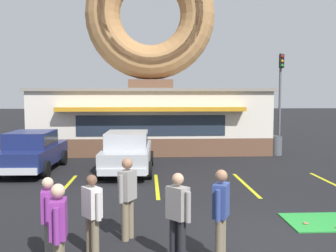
# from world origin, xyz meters

# --- Properties ---
(ground_plane) EXTENTS (160.00, 160.00, 0.00)m
(ground_plane) POSITION_xyz_m (0.00, 0.00, 0.00)
(ground_plane) COLOR black
(donut_shop_building) EXTENTS (12.30, 6.75, 10.96)m
(donut_shop_building) POSITION_xyz_m (-2.43, 13.94, 3.74)
(donut_shop_building) COLOR brown
(donut_shop_building) RESTS_ON ground
(mini_donut_near_left) EXTENTS (0.13, 0.13, 0.04)m
(mini_donut_near_left) POSITION_xyz_m (1.07, 0.83, 0.05)
(mini_donut_near_left) COLOR #A5724C
(mini_donut_near_left) RESTS_ON putting_mat
(car_navy) EXTENTS (2.05, 4.59, 1.60)m
(car_navy) POSITION_xyz_m (-7.15, 7.71, 0.87)
(car_navy) COLOR navy
(car_navy) RESTS_ON ground
(car_silver) EXTENTS (2.08, 4.61, 1.60)m
(car_silver) POSITION_xyz_m (-3.39, 7.39, 0.87)
(car_silver) COLOR #B2B5BA
(car_silver) RESTS_ON ground
(pedestrian_blue_sweater_man) EXTENTS (0.42, 0.50, 1.56)m
(pedestrian_blue_sweater_man) POSITION_xyz_m (-3.63, -0.71, 0.86)
(pedestrian_blue_sweater_man) COLOR #7F7056
(pedestrian_blue_sweater_man) RESTS_ON ground
(pedestrian_hooded_kid) EXTENTS (0.44, 0.46, 1.64)m
(pedestrian_hooded_kid) POSITION_xyz_m (-2.06, -1.04, 0.91)
(pedestrian_hooded_kid) COLOR #232328
(pedestrian_hooded_kid) RESTS_ON ground
(pedestrian_leather_jacket_man) EXTENTS (0.37, 0.56, 1.69)m
(pedestrian_leather_jacket_man) POSITION_xyz_m (-1.28, -1.04, 0.94)
(pedestrian_leather_jacket_man) COLOR #7F7056
(pedestrian_leather_jacket_man) RESTS_ON ground
(pedestrian_clipboard_woman) EXTENTS (0.28, 0.59, 1.67)m
(pedestrian_clipboard_woman) POSITION_xyz_m (-3.97, -1.92, 0.93)
(pedestrian_clipboard_woman) COLOR #7F7056
(pedestrian_clipboard_woman) RESTS_ON ground
(pedestrian_beanie_man) EXTENTS (0.39, 0.54, 1.72)m
(pedestrian_beanie_man) POSITION_xyz_m (-3.02, 0.17, 0.96)
(pedestrian_beanie_man) COLOR #7F7056
(pedestrian_beanie_man) RESTS_ON ground
(pedestrian_crossing_woman) EXTENTS (0.32, 0.58, 1.56)m
(pedestrian_crossing_woman) POSITION_xyz_m (-4.38, -0.90, 0.86)
(pedestrian_crossing_woman) COLOR slate
(pedestrian_crossing_woman) RESTS_ON ground
(trash_bin) EXTENTS (0.57, 0.57, 0.97)m
(trash_bin) POSITION_xyz_m (3.87, 11.41, 0.50)
(trash_bin) COLOR #51565B
(trash_bin) RESTS_ON ground
(traffic_light_pole) EXTENTS (0.28, 0.47, 5.80)m
(traffic_light_pole) POSITION_xyz_m (6.27, 17.97, 3.71)
(traffic_light_pole) COLOR #595B60
(traffic_light_pole) RESTS_ON ground
(parking_stripe_far_left) EXTENTS (0.12, 3.60, 0.01)m
(parking_stripe_far_left) POSITION_xyz_m (-5.29, 5.00, 0.00)
(parking_stripe_far_left) COLOR yellow
(parking_stripe_far_left) RESTS_ON ground
(parking_stripe_left) EXTENTS (0.12, 3.60, 0.01)m
(parking_stripe_left) POSITION_xyz_m (-2.29, 5.00, 0.00)
(parking_stripe_left) COLOR yellow
(parking_stripe_left) RESTS_ON ground
(parking_stripe_mid_left) EXTENTS (0.12, 3.60, 0.01)m
(parking_stripe_mid_left) POSITION_xyz_m (0.71, 5.00, 0.00)
(parking_stripe_mid_left) COLOR yellow
(parking_stripe_mid_left) RESTS_ON ground
(parking_stripe_centre) EXTENTS (0.12, 3.60, 0.01)m
(parking_stripe_centre) POSITION_xyz_m (3.71, 5.00, 0.00)
(parking_stripe_centre) COLOR yellow
(parking_stripe_centre) RESTS_ON ground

